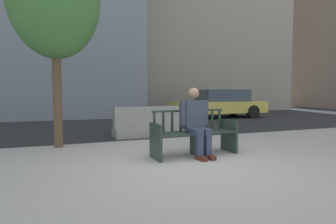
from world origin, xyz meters
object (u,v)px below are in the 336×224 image
(street_bench, at_px, (194,135))
(seated_person, at_px, (196,120))
(car_taxi_near, at_px, (219,104))
(jersey_barrier_centre, at_px, (149,124))

(street_bench, xyz_separation_m, seated_person, (0.00, -0.06, 0.29))
(street_bench, bearing_deg, car_taxi_near, 55.32)
(street_bench, relative_size, car_taxi_near, 0.37)
(jersey_barrier_centre, bearing_deg, seated_person, -86.19)
(street_bench, relative_size, jersey_barrier_centre, 0.85)
(street_bench, relative_size, seated_person, 1.31)
(street_bench, distance_m, car_taxi_near, 8.47)
(street_bench, bearing_deg, jersey_barrier_centre, 93.80)
(jersey_barrier_centre, xyz_separation_m, car_taxi_near, (4.99, 4.40, 0.36))
(car_taxi_near, bearing_deg, street_bench, -124.68)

